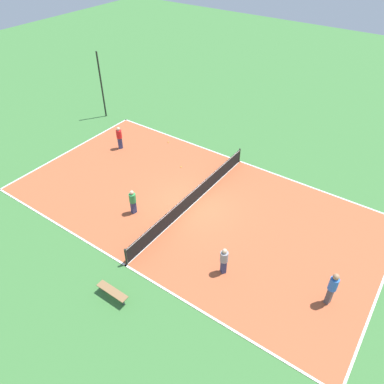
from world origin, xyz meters
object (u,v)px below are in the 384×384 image
(player_far_green, at_px, (133,201))
(bench, at_px, (112,292))
(player_baseline_gray, at_px, (224,259))
(fence_post_back_right, at_px, (101,85))
(player_coach_red, at_px, (119,136))
(tennis_ball_left_sideline, at_px, (168,142))
(tennis_ball_far_baseline, at_px, (181,167))
(player_near_blue, at_px, (332,287))
(tennis_net, at_px, (192,198))

(player_far_green, bearing_deg, bench, 42.49)
(player_baseline_gray, relative_size, fence_post_back_right, 0.30)
(player_baseline_gray, height_order, fence_post_back_right, fence_post_back_right)
(player_coach_red, bearing_deg, bench, 67.80)
(bench, bearing_deg, tennis_ball_left_sideline, -62.38)
(tennis_ball_far_baseline, relative_size, fence_post_back_right, 0.01)
(tennis_ball_far_baseline, bearing_deg, tennis_ball_left_sideline, 52.69)
(player_far_green, bearing_deg, tennis_ball_far_baseline, -164.84)
(bench, height_order, player_coach_red, player_coach_red)
(fence_post_back_right, bearing_deg, tennis_ball_left_sideline, -93.76)
(player_near_blue, bearing_deg, player_baseline_gray, -63.43)
(tennis_net, distance_m, player_coach_red, 7.62)
(player_coach_red, xyz_separation_m, fence_post_back_right, (2.83, 4.25, 1.55))
(player_near_blue, distance_m, tennis_ball_far_baseline, 11.79)
(player_near_blue, height_order, player_far_green, player_near_blue)
(player_near_blue, relative_size, tennis_ball_left_sideline, 25.91)
(player_coach_red, bearing_deg, player_baseline_gray, 91.06)
(tennis_ball_far_baseline, xyz_separation_m, fence_post_back_right, (2.34, 8.93, 2.40))
(bench, height_order, tennis_ball_left_sideline, bench)
(tennis_ball_far_baseline, bearing_deg, player_near_blue, -112.38)
(tennis_net, relative_size, player_near_blue, 5.94)
(bench, relative_size, tennis_ball_left_sideline, 22.13)
(player_coach_red, relative_size, player_far_green, 1.08)
(player_far_green, bearing_deg, tennis_ball_left_sideline, -146.63)
(bench, xyz_separation_m, tennis_ball_far_baseline, (9.42, 3.42, -0.33))
(bench, bearing_deg, player_coach_red, -47.78)
(player_far_green, bearing_deg, player_near_blue, 101.77)
(tennis_net, xyz_separation_m, tennis_ball_left_sideline, (4.47, 5.15, -0.46))
(tennis_net, xyz_separation_m, bench, (-6.86, -0.78, -0.13))
(player_near_blue, bearing_deg, tennis_ball_left_sideline, -103.18)
(tennis_net, height_order, player_coach_red, player_coach_red)
(player_baseline_gray, xyz_separation_m, tennis_ball_far_baseline, (5.58, 6.48, -0.78))
(tennis_ball_far_baseline, bearing_deg, player_coach_red, 95.98)
(player_near_blue, bearing_deg, player_far_green, -75.49)
(bench, xyz_separation_m, tennis_ball_left_sideline, (11.33, 5.93, -0.33))
(player_baseline_gray, bearing_deg, player_near_blue, -129.36)
(player_far_green, distance_m, tennis_ball_left_sideline, 7.45)
(player_coach_red, height_order, fence_post_back_right, fence_post_back_right)
(player_far_green, bearing_deg, fence_post_back_right, -117.85)
(player_near_blue, xyz_separation_m, fence_post_back_right, (6.81, 19.80, 1.42))
(player_baseline_gray, bearing_deg, tennis_ball_far_baseline, -4.32)
(player_near_blue, bearing_deg, tennis_ball_far_baseline, -100.03)
(bench, height_order, player_near_blue, player_near_blue)
(player_coach_red, distance_m, player_far_green, 6.76)
(tennis_net, bearing_deg, player_coach_red, 74.23)
(tennis_net, relative_size, bench, 6.96)
(player_near_blue, bearing_deg, bench, -44.08)
(player_baseline_gray, distance_m, tennis_ball_left_sideline, 11.74)
(player_baseline_gray, xyz_separation_m, fence_post_back_right, (7.92, 15.42, 1.62))
(bench, distance_m, tennis_ball_far_baseline, 10.03)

